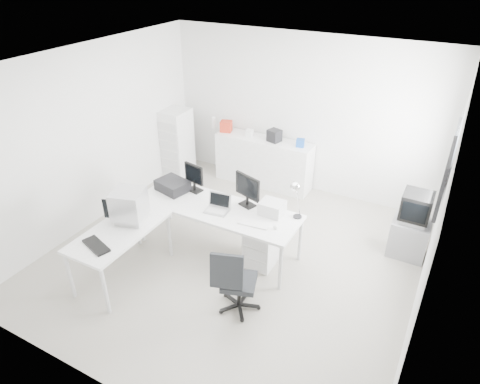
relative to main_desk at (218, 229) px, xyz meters
The scene contains 30 objects.
floor 0.47m from the main_desk, ahead, with size 5.00×5.00×0.01m, color beige.
ceiling 2.44m from the main_desk, ahead, with size 5.00×5.00×0.01m, color white.
back_wall 2.67m from the main_desk, 83.43° to the left, with size 5.00×0.02×2.80m, color silver.
left_wall 2.44m from the main_desk, behind, with size 0.02×5.00×2.80m, color silver.
right_wall 2.97m from the main_desk, ahead, with size 0.02×5.00×2.80m, color silver.
window 3.23m from the main_desk, 22.67° to the left, with size 0.02×1.20×1.10m, color white, non-canonical shape.
wall_picture 3.15m from the main_desk, ahead, with size 0.04×0.90×0.60m, color black, non-canonical shape.
main_desk is the anchor object (origin of this frame).
side_desk 1.39m from the main_desk, 127.69° to the right, with size 0.70×1.40×0.75m, color white, non-canonical shape.
drawer_pedestal 0.71m from the main_desk, ahead, with size 0.40×0.50×0.60m, color white.
inkjet_printer 0.97m from the main_desk, behind, with size 0.46×0.36×0.16m, color black.
lcd_monitor_small 0.85m from the main_desk, 155.56° to the left, with size 0.35×0.20×0.44m, color black, non-canonical shape.
lcd_monitor_large 0.74m from the main_desk, 35.54° to the left, with size 0.45×0.18×0.46m, color black, non-canonical shape.
laptop 0.49m from the main_desk, 63.43° to the right, with size 0.32×0.33×0.21m, color #B7B7BA, non-canonical shape.
white_keyboard 0.77m from the main_desk, 12.99° to the right, with size 0.41×0.13×0.02m, color white.
white_mouse 1.04m from the main_desk, ahead, with size 0.06×0.06×0.06m, color white.
laser_printer 0.91m from the main_desk, 16.35° to the left, with size 0.32×0.28×0.19m, color silver.
desk_lamp 1.29m from the main_desk, 15.26° to the left, with size 0.16×0.16×0.47m, color silver, non-canonical shape.
crt_monitor 1.36m from the main_desk, 135.00° to the right, with size 0.45×0.45×0.52m, color #B7B7BA, non-canonical shape.
black_keyboard 1.77m from the main_desk, 119.54° to the right, with size 0.43×0.17×0.03m, color black.
office_chair 1.23m from the main_desk, 47.13° to the right, with size 0.54×0.54×0.93m, color #232528, non-canonical shape.
tv_cabinet 2.79m from the main_desk, 26.11° to the left, with size 0.52×0.43×0.57m, color gray.
crt_tv 2.82m from the main_desk, 26.11° to the left, with size 0.50×0.48×0.45m, color black, non-canonical shape.
sideboard 2.22m from the main_desk, 98.14° to the left, with size 1.83×0.46×0.92m, color white.
clutter_box_a 2.54m from the main_desk, 116.92° to the left, with size 0.21×0.18×0.21m, color red.
clutter_box_b 2.36m from the main_desk, 105.63° to the left, with size 0.13×0.11×0.13m, color white.
clutter_box_c 2.29m from the main_desk, 92.97° to the left, with size 0.22×0.20×0.22m, color black.
clutter_box_d 2.31m from the main_desk, 80.02° to the left, with size 0.14×0.12×0.14m, color #1749A1.
clutter_bottle 2.72m from the main_desk, 122.33° to the left, with size 0.07×0.07×0.22m, color white.
filing_cabinet 2.71m from the main_desk, 137.91° to the left, with size 0.46×0.54×1.31m, color white.
Camera 1 is at (2.45, -4.35, 3.98)m, focal length 32.00 mm.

